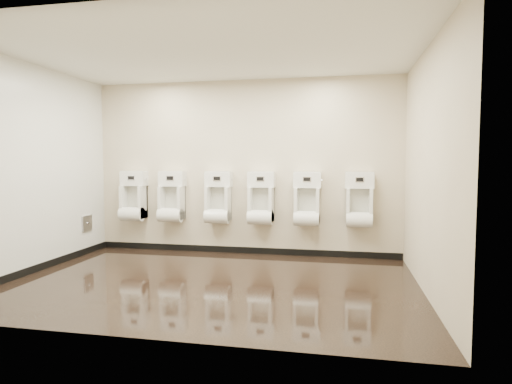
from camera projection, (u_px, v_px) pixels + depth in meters
ground at (212, 282)px, 5.30m from camera, size 5.00×3.50×0.00m
ceiling at (210, 52)px, 5.11m from camera, size 5.00×3.50×0.00m
back_wall at (243, 168)px, 6.92m from camera, size 5.00×0.02×2.80m
front_wall at (147, 173)px, 3.49m from camera, size 5.00×0.02×2.80m
left_wall at (31, 169)px, 5.69m from camera, size 0.02×3.50×2.80m
right_wall at (428, 170)px, 4.71m from camera, size 0.02×3.50×2.80m
tile_overlay_left at (32, 169)px, 5.69m from camera, size 0.01×3.50×2.80m
skirting_back at (243, 250)px, 7.00m from camera, size 5.00×0.02×0.10m
skirting_left at (36, 268)px, 5.79m from camera, size 0.02×3.50×0.10m
access_panel at (87, 223)px, 6.93m from camera, size 0.04×0.25×0.25m
urinal_0 at (133, 200)px, 7.18m from camera, size 0.44×0.33×0.82m
urinal_1 at (172, 200)px, 7.04m from camera, size 0.44×0.33×0.82m
urinal_2 at (218, 201)px, 6.89m from camera, size 0.44×0.33×0.82m
urinal_3 at (261, 202)px, 6.75m from camera, size 0.44×0.33×0.82m
urinal_4 at (307, 203)px, 6.61m from camera, size 0.44×0.33×0.82m
urinal_5 at (359, 204)px, 6.45m from camera, size 0.44×0.33×0.82m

